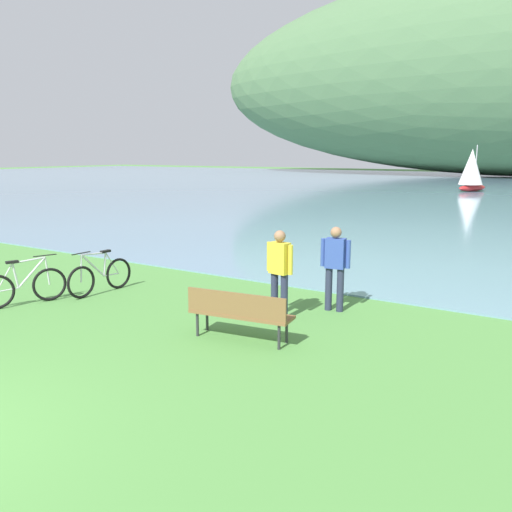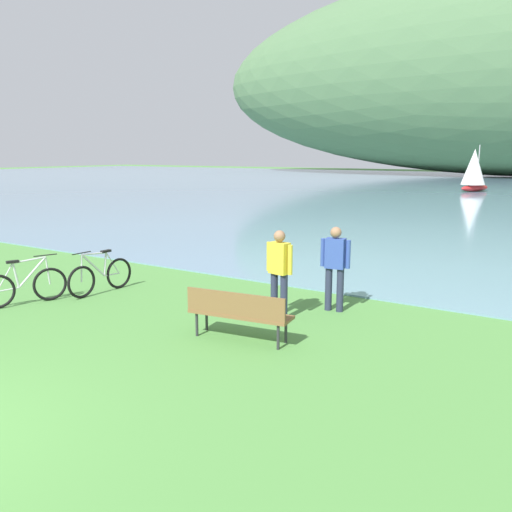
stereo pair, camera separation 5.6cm
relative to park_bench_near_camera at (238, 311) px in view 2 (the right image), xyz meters
name	(u,v)px [view 2 (the right image)]	position (x,y,z in m)	size (l,w,h in m)	color
bay_water	(507,189)	(-1.44, 43.67, -0.50)	(180.00, 80.00, 0.04)	#6B8EA8
park_bench_near_camera	(238,311)	(0.00, 0.00, 0.00)	(1.85, 0.71, 0.88)	brown
bicycle_leaning_near_bench	(24,286)	(-5.01, -0.61, -0.12)	(0.67, 1.68, 1.01)	black
bicycle_beside_path	(101,276)	(-4.38, 0.89, -0.12)	(0.13, 1.77, 1.01)	black
person_at_shoreline	(335,263)	(0.65, 2.47, 0.46)	(0.61, 0.27, 1.71)	#282D47
person_on_the_grass	(279,269)	(-0.05, 1.46, 0.46)	(0.60, 0.28, 1.71)	#282D47
sailboat_mid_bay	(474,170)	(-3.42, 38.75, 1.27)	(2.51, 3.24, 3.72)	#B22323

